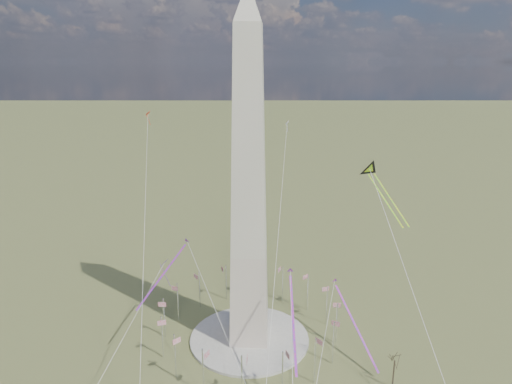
{
  "coord_description": "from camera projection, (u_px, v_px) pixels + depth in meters",
  "views": [
    {
      "loc": [
        8.98,
        -120.71,
        81.27
      ],
      "look_at": [
        1.98,
        0.0,
        46.74
      ],
      "focal_mm": 32.0,
      "sensor_mm": 36.0,
      "label": 1
    }
  ],
  "objects": [
    {
      "name": "ground",
      "position": [
        250.0,
        339.0,
        138.69
      ],
      "size": [
        2000.0,
        2000.0,
        0.0
      ],
      "primitive_type": "plane",
      "color": "#465128",
      "rests_on": "ground"
    },
    {
      "name": "plaza",
      "position": [
        250.0,
        338.0,
        138.58
      ],
      "size": [
        36.0,
        36.0,
        0.8
      ],
      "primitive_type": "cylinder",
      "color": "#B3AEA3",
      "rests_on": "ground"
    },
    {
      "name": "washington_monument",
      "position": [
        249.0,
        188.0,
        125.52
      ],
      "size": [
        15.56,
        15.56,
        100.0
      ],
      "color": "beige",
      "rests_on": "plaza"
    },
    {
      "name": "flagpole_ring",
      "position": [
        249.0,
        318.0,
        136.69
      ],
      "size": [
        54.4,
        54.4,
        13.0
      ],
      "color": "white",
      "rests_on": "ground"
    },
    {
      "name": "tree_near",
      "position": [
        395.0,
        359.0,
        116.0
      ],
      "size": [
        6.83,
        6.83,
        11.96
      ],
      "color": "#3F3526",
      "rests_on": "ground"
    },
    {
      "name": "kite_delta_black",
      "position": [
        372.0,
        173.0,
        135.22
      ],
      "size": [
        13.01,
        18.98,
        15.89
      ],
      "rotation": [
        0.0,
        0.0,
        3.62
      ],
      "color": "black",
      "rests_on": "ground"
    },
    {
      "name": "kite_diamond_purple",
      "position": [
        165.0,
        266.0,
        143.99
      ],
      "size": [
        2.54,
        3.42,
        10.0
      ],
      "rotation": [
        0.0,
        0.0,
        2.34
      ],
      "color": "#361665",
      "rests_on": "ground"
    },
    {
      "name": "kite_streamer_left",
      "position": [
        292.0,
        304.0,
        114.61
      ],
      "size": [
        2.82,
        23.71,
        16.27
      ],
      "rotation": [
        0.0,
        0.0,
        3.2
      ],
      "color": "#FF2851",
      "rests_on": "ground"
    },
    {
      "name": "kite_streamer_mid",
      "position": [
        170.0,
        264.0,
        131.21
      ],
      "size": [
        12.12,
        18.56,
        14.45
      ],
      "rotation": [
        0.0,
        0.0,
        2.59
      ],
      "color": "#FF2851",
      "rests_on": "ground"
    },
    {
      "name": "kite_streamer_right",
      "position": [
        348.0,
        310.0,
        132.69
      ],
      "size": [
        11.54,
        22.99,
        16.92
      ],
      "rotation": [
        0.0,
        0.0,
        3.57
      ],
      "color": "#FF2851",
      "rests_on": "ground"
    },
    {
      "name": "kite_small_red",
      "position": [
        148.0,
        115.0,
        159.81
      ],
      "size": [
        1.63,
        2.39,
        5.04
      ],
      "rotation": [
        0.0,
        0.0,
        2.47
      ],
      "color": "#F73F1D",
      "rests_on": "ground"
    },
    {
      "name": "kite_small_white",
      "position": [
        287.0,
        124.0,
        162.46
      ],
      "size": [
        1.1,
        1.77,
        4.05
      ],
      "rotation": [
        0.0,
        0.0,
        2.74
      ],
      "color": "white",
      "rests_on": "ground"
    }
  ]
}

